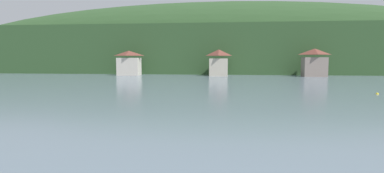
{
  "coord_description": "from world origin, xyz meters",
  "views": [
    {
      "loc": [
        2.83,
        17.17,
        5.1
      ],
      "look_at": [
        0.0,
        41.35,
        2.87
      ],
      "focal_mm": 29.26,
      "sensor_mm": 36.0,
      "label": 1
    }
  ],
  "objects_px": {
    "mooring_buoy_mid": "(377,94)",
    "shore_building_west": "(129,63)",
    "shore_building_westcentral": "(219,63)",
    "shore_building_central": "(314,63)"
  },
  "relations": [
    {
      "from": "shore_building_central",
      "to": "mooring_buoy_mid",
      "type": "xyz_separation_m",
      "value": [
        -2.53,
        -42.9,
        -3.71
      ]
    },
    {
      "from": "shore_building_westcentral",
      "to": "shore_building_west",
      "type": "bearing_deg",
      "value": -178.6
    },
    {
      "from": "mooring_buoy_mid",
      "to": "shore_building_west",
      "type": "bearing_deg",
      "value": 139.52
    },
    {
      "from": "shore_building_west",
      "to": "shore_building_central",
      "type": "bearing_deg",
      "value": 0.33
    },
    {
      "from": "shore_building_central",
      "to": "mooring_buoy_mid",
      "type": "bearing_deg",
      "value": -93.37
    },
    {
      "from": "shore_building_central",
      "to": "mooring_buoy_mid",
      "type": "height_order",
      "value": "shore_building_central"
    },
    {
      "from": "shore_building_westcentral",
      "to": "mooring_buoy_mid",
      "type": "relative_size",
      "value": 18.23
    },
    {
      "from": "shore_building_west",
      "to": "shore_building_central",
      "type": "height_order",
      "value": "shore_building_central"
    },
    {
      "from": "shore_building_westcentral",
      "to": "shore_building_central",
      "type": "bearing_deg",
      "value": -0.73
    },
    {
      "from": "shore_building_westcentral",
      "to": "shore_building_central",
      "type": "distance_m",
      "value": 26.22
    }
  ]
}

